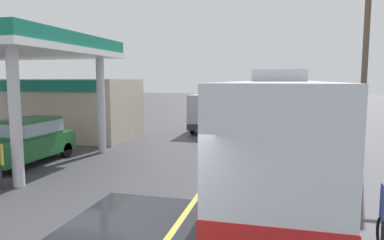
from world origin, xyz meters
The scene contains 7 objects.
ground centered at (0.00, 20.00, 0.00)m, with size 120.00×120.00×0.00m, color #424247.
lane_divider_stripe centered at (0.00, 15.00, 0.00)m, with size 0.16×50.00×0.01m, color #D8CC4C.
coach_bus_main centered at (2.21, 6.06, 1.72)m, with size 2.60×11.04×3.69m.
gas_station_roadside centered at (-9.44, 11.15, 2.63)m, with size 9.10×11.95×5.10m.
car_at_pump centered at (-7.52, 6.92, 1.01)m, with size 1.70×4.20×1.82m.
minibus_opposing_lane centered at (-2.14, 18.20, 1.47)m, with size 2.04×6.13×2.44m.
utility_pole_roadside centered at (5.66, 11.17, 4.61)m, with size 1.80×0.24×8.86m.
Camera 1 is at (2.24, -4.89, 3.39)m, focal length 32.68 mm.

